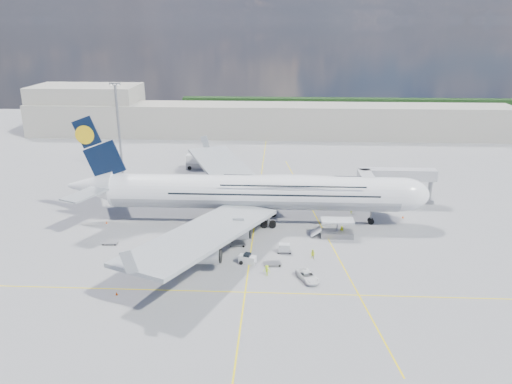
{
  "coord_description": "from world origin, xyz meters",
  "views": [
    {
      "loc": [
        5.31,
        -90.56,
        41.46
      ],
      "look_at": [
        0.34,
        8.0,
        7.5
      ],
      "focal_mm": 35.0,
      "sensor_mm": 36.0,
      "label": 1
    }
  ],
  "objects_px": {
    "crew_nose": "(351,210)",
    "crew_tug": "(267,270)",
    "dolly_back": "(110,242)",
    "baggage_tug": "(247,259)",
    "cone_wing_right_inner": "(230,232)",
    "cargo_loader": "(336,231)",
    "service_van": "(308,276)",
    "dolly_row_b": "(190,242)",
    "dolly_row_c": "(238,244)",
    "catering_truck_inner": "(253,194)",
    "cone_tail": "(107,222)",
    "cone_wing_right_outer": "(117,293)",
    "dolly_nose_far": "(284,248)",
    "airliner": "(256,192)",
    "light_mast": "(119,127)",
    "jet_bridge": "(386,179)",
    "dolly_row_a": "(174,262)",
    "cone_wing_left_outer": "(224,182)",
    "crew_loader": "(313,254)",
    "catering_truck_outer": "(198,162)",
    "crew_van": "(342,231)",
    "cone_wing_left_inner": "(203,203)",
    "dolly_nose_near": "(272,263)",
    "cone_nose": "(403,217)",
    "crew_wing": "(177,250)"
  },
  "relations": [
    {
      "from": "crew_nose",
      "to": "cone_wing_right_outer",
      "type": "distance_m",
      "value": 56.49
    },
    {
      "from": "cargo_loader",
      "to": "service_van",
      "type": "height_order",
      "value": "cargo_loader"
    },
    {
      "from": "dolly_row_c",
      "to": "catering_truck_inner",
      "type": "xyz_separation_m",
      "value": [
        1.56,
        26.25,
        1.33
      ]
    },
    {
      "from": "airliner",
      "to": "light_mast",
      "type": "xyz_separation_m",
      "value": [
        -40.26,
        35.0,
        6.34
      ]
    },
    {
      "from": "cone_nose",
      "to": "service_van",
      "type": "bearing_deg",
      "value": -127.65
    },
    {
      "from": "cone_nose",
      "to": "crew_wing",
      "type": "bearing_deg",
      "value": -156.1
    },
    {
      "from": "cone_wing_left_inner",
      "to": "crew_tug",
      "type": "bearing_deg",
      "value": -64.94
    },
    {
      "from": "dolly_row_c",
      "to": "cone_wing_right_outer",
      "type": "distance_m",
      "value": 26.15
    },
    {
      "from": "dolly_row_b",
      "to": "cone_tail",
      "type": "height_order",
      "value": "dolly_row_b"
    },
    {
      "from": "baggage_tug",
      "to": "service_van",
      "type": "bearing_deg",
      "value": -11.98
    },
    {
      "from": "dolly_back",
      "to": "dolly_nose_near",
      "type": "bearing_deg",
      "value": -14.55
    },
    {
      "from": "crew_loader",
      "to": "jet_bridge",
      "type": "bearing_deg",
      "value": 84.17
    },
    {
      "from": "dolly_row_c",
      "to": "cone_tail",
      "type": "xyz_separation_m",
      "value": [
        -29.27,
        9.88,
        -0.08
      ]
    },
    {
      "from": "dolly_nose_far",
      "to": "crew_nose",
      "type": "height_order",
      "value": "crew_nose"
    },
    {
      "from": "dolly_back",
      "to": "crew_tug",
      "type": "relative_size",
      "value": 1.55
    },
    {
      "from": "dolly_nose_far",
      "to": "service_van",
      "type": "bearing_deg",
      "value": -68.17
    },
    {
      "from": "dolly_row_c",
      "to": "service_van",
      "type": "bearing_deg",
      "value": -63.09
    },
    {
      "from": "dolly_row_b",
      "to": "crew_loader",
      "type": "relative_size",
      "value": 1.6
    },
    {
      "from": "dolly_row_b",
      "to": "baggage_tug",
      "type": "bearing_deg",
      "value": -53.72
    },
    {
      "from": "crew_nose",
      "to": "crew_tug",
      "type": "relative_size",
      "value": 0.91
    },
    {
      "from": "cone_wing_right_outer",
      "to": "dolly_row_b",
      "type": "bearing_deg",
      "value": 65.67
    },
    {
      "from": "cargo_loader",
      "to": "service_van",
      "type": "distance_m",
      "value": 19.57
    },
    {
      "from": "dolly_back",
      "to": "catering_truck_inner",
      "type": "xyz_separation_m",
      "value": [
        26.66,
        26.63,
        1.32
      ]
    },
    {
      "from": "cone_wing_left_outer",
      "to": "crew_loader",
      "type": "bearing_deg",
      "value": -64.12
    },
    {
      "from": "crew_nose",
      "to": "cone_wing_right_outer",
      "type": "height_order",
      "value": "crew_nose"
    },
    {
      "from": "cargo_loader",
      "to": "dolly_row_b",
      "type": "distance_m",
      "value": 29.4
    },
    {
      "from": "crew_loader",
      "to": "cone_wing_right_inner",
      "type": "distance_m",
      "value": 19.76
    },
    {
      "from": "baggage_tug",
      "to": "cone_wing_right_inner",
      "type": "xyz_separation_m",
      "value": [
        -4.55,
        13.23,
        -0.61
      ]
    },
    {
      "from": "dolly_row_a",
      "to": "crew_loader",
      "type": "bearing_deg",
      "value": 17.97
    },
    {
      "from": "dolly_row_c",
      "to": "cone_tail",
      "type": "distance_m",
      "value": 30.89
    },
    {
      "from": "catering_truck_inner",
      "to": "crew_loader",
      "type": "bearing_deg",
      "value": -56.21
    },
    {
      "from": "jet_bridge",
      "to": "crew_tug",
      "type": "height_order",
      "value": "jet_bridge"
    },
    {
      "from": "catering_truck_outer",
      "to": "cone_wing_right_outer",
      "type": "relative_size",
      "value": 13.72
    },
    {
      "from": "dolly_row_a",
      "to": "cone_wing_left_inner",
      "type": "relative_size",
      "value": 5.95
    },
    {
      "from": "catering_truck_inner",
      "to": "cone_wing_right_outer",
      "type": "height_order",
      "value": "catering_truck_inner"
    },
    {
      "from": "dolly_nose_far",
      "to": "dolly_row_b",
      "type": "bearing_deg",
      "value": 174.83
    },
    {
      "from": "crew_loader",
      "to": "crew_van",
      "type": "relative_size",
      "value": 0.93
    },
    {
      "from": "airliner",
      "to": "dolly_nose_far",
      "type": "height_order",
      "value": "airliner"
    },
    {
      "from": "cargo_loader",
      "to": "dolly_nose_far",
      "type": "distance_m",
      "value": 13.2
    },
    {
      "from": "dolly_row_c",
      "to": "cone_wing_right_outer",
      "type": "height_order",
      "value": "cone_wing_right_outer"
    },
    {
      "from": "jet_bridge",
      "to": "crew_van",
      "type": "distance_m",
      "value": 21.71
    },
    {
      "from": "dolly_row_b",
      "to": "crew_nose",
      "type": "distance_m",
      "value": 38.54
    },
    {
      "from": "cargo_loader",
      "to": "dolly_nose_near",
      "type": "xyz_separation_m",
      "value": [
        -12.61,
        -13.14,
        -0.89
      ]
    },
    {
      "from": "dolly_row_b",
      "to": "crew_tug",
      "type": "xyz_separation_m",
      "value": [
        15.28,
        -11.19,
        0.09
      ]
    },
    {
      "from": "dolly_row_c",
      "to": "cone_wing_left_inner",
      "type": "distance_m",
      "value": 25.37
    },
    {
      "from": "catering_truck_outer",
      "to": "crew_van",
      "type": "relative_size",
      "value": 3.62
    },
    {
      "from": "dolly_row_c",
      "to": "cone_wing_right_inner",
      "type": "height_order",
      "value": "cone_wing_right_inner"
    },
    {
      "from": "service_van",
      "to": "cone_wing_left_outer",
      "type": "distance_m",
      "value": 55.88
    },
    {
      "from": "baggage_tug",
      "to": "catering_truck_inner",
      "type": "height_order",
      "value": "catering_truck_inner"
    },
    {
      "from": "dolly_row_a",
      "to": "crew_nose",
      "type": "height_order",
      "value": "dolly_row_a"
    }
  ]
}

